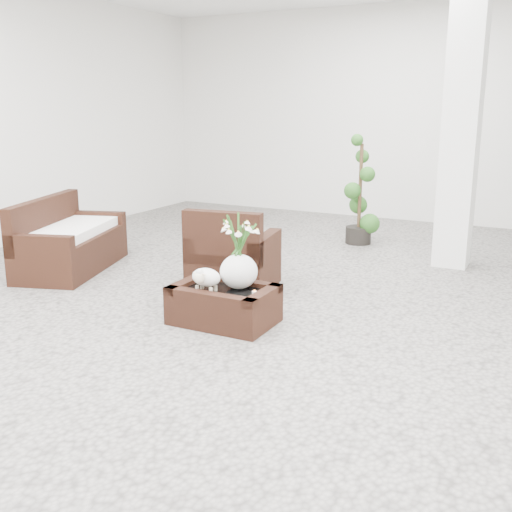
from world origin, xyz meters
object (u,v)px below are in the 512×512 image
at_px(loveseat, 71,235).
at_px(topiary, 360,191).
at_px(coffee_table, 224,306).
at_px(armchair, 234,247).

distance_m(loveseat, topiary, 3.92).
relative_size(coffee_table, armchair, 1.02).
height_order(armchair, loveseat, armchair).
xyz_separation_m(armchair, loveseat, (-2.07, -0.26, -0.02)).
bearing_deg(topiary, armchair, -101.03).
relative_size(coffee_table, loveseat, 0.56).
height_order(coffee_table, topiary, topiary).
relative_size(armchair, topiary, 0.59).
relative_size(coffee_table, topiary, 0.60).
relative_size(loveseat, topiary, 1.07).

